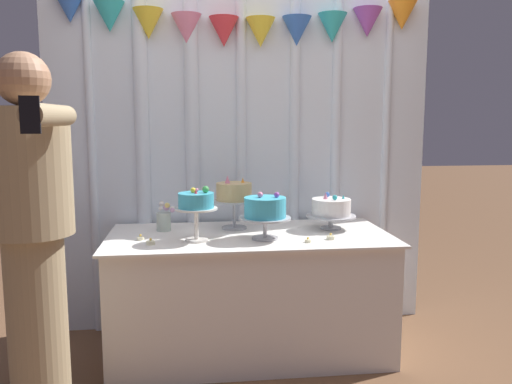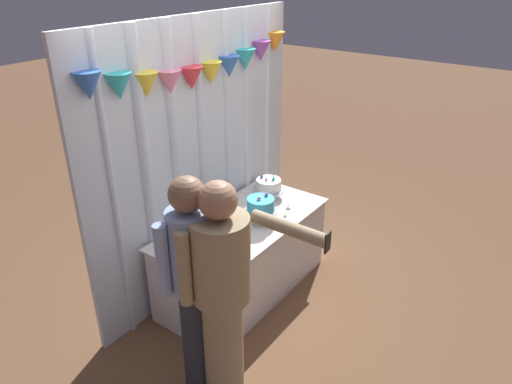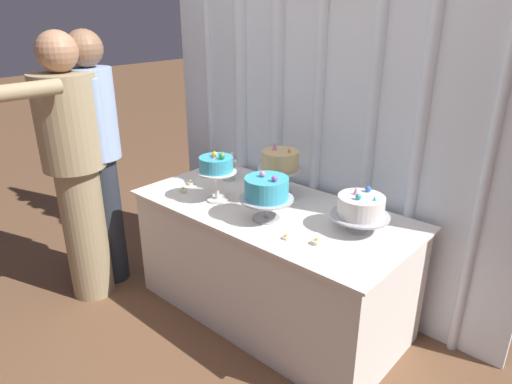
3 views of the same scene
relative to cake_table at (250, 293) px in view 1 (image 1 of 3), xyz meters
name	(u,v)px [view 1 (image 1 of 3)]	position (x,y,z in m)	size (l,w,h in m)	color
ground_plane	(251,357)	(0.00, -0.10, -0.37)	(24.00, 24.00, 0.00)	brown
draped_curtain	(238,128)	(-0.03, 0.45, 0.99)	(2.55, 0.19, 2.45)	silver
cake_table	(250,293)	(0.00, 0.00, 0.00)	(1.69, 0.82, 0.74)	white
cake_display_leftmost	(196,204)	(-0.32, -0.14, 0.58)	(0.24, 0.24, 0.32)	silver
cake_display_midleft	(234,194)	(-0.08, 0.17, 0.59)	(0.28, 0.28, 0.34)	#B2B2B7
cake_display_midright	(265,210)	(0.08, -0.14, 0.54)	(0.30, 0.30, 0.28)	#B2B2B7
cake_display_rightmost	(331,209)	(0.53, 0.09, 0.50)	(0.31, 0.31, 0.23)	#B2B2B7
flower_vase	(165,219)	(-0.51, 0.16, 0.44)	(0.12, 0.13, 0.18)	#B2C1B2
tealight_far_left	(141,238)	(-0.64, -0.08, 0.38)	(0.04, 0.04, 0.04)	beige
tealight_near_left	(151,243)	(-0.57, -0.19, 0.38)	(0.05, 0.05, 0.04)	beige
tealight_near_right	(308,241)	(0.30, -0.25, 0.38)	(0.04, 0.04, 0.03)	beige
tealight_far_right	(331,237)	(0.45, -0.19, 0.38)	(0.05, 0.05, 0.04)	beige
guest_man_dark_suit	(33,215)	(-1.11, -0.44, 0.59)	(0.43, 0.38, 1.71)	#282D38
guest_man_pink_jacket	(32,228)	(-1.06, -0.64, 0.57)	(0.51, 0.87, 1.71)	#9E8966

